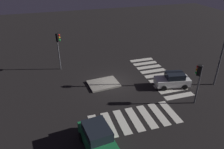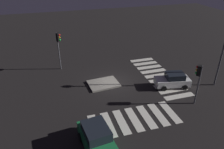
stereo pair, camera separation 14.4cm
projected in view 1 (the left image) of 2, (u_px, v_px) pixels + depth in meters
name	position (u px, v px, depth m)	size (l,w,h in m)	color
ground_plane	(112.00, 82.00, 23.89)	(80.00, 80.00, 0.00)	black
traffic_island	(103.00, 84.00, 23.46)	(3.42, 2.69, 0.18)	gray
car_white	(173.00, 80.00, 22.78)	(3.86, 2.25, 1.60)	silver
car_green	(98.00, 139.00, 15.06)	(2.41, 4.47, 1.88)	#196B38
traffic_light_west	(58.00, 43.00, 25.12)	(0.54, 0.54, 4.63)	#47474C
traffic_light_east	(199.00, 75.00, 19.11)	(0.54, 0.54, 3.95)	#47474C
crosswalk_near	(135.00, 119.00, 18.37)	(7.60, 3.20, 0.02)	silver
crosswalk_side	(157.00, 75.00, 25.36)	(3.20, 9.90, 0.02)	silver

